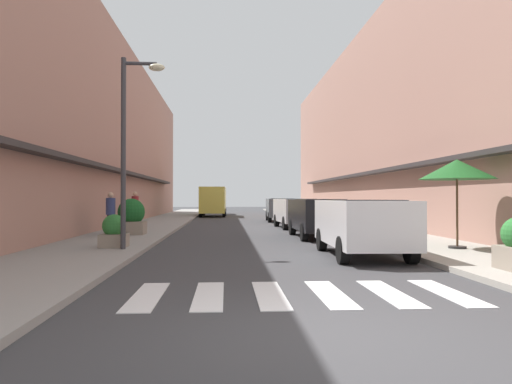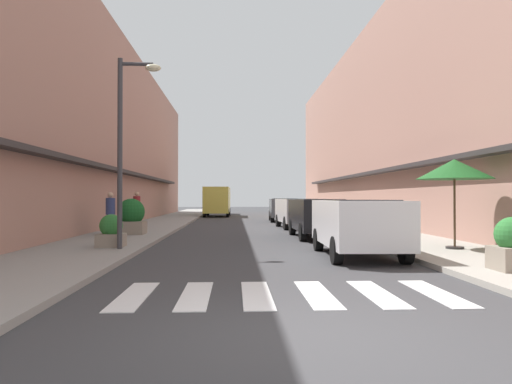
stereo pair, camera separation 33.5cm
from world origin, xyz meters
name	(u,v)px [view 2 (the right image)]	position (x,y,z in m)	size (l,w,h in m)	color
ground_plane	(250,227)	(0.00, 19.43, 0.00)	(106.87, 106.87, 0.00)	#38383A
sidewalk_left	(153,226)	(-4.97, 19.43, 0.06)	(3.16, 68.01, 0.12)	gray
sidewalk_right	(345,226)	(4.97, 19.43, 0.06)	(3.16, 68.01, 0.12)	#9E998E
building_row_left	(82,133)	(-9.05, 20.86, 5.00)	(5.50, 45.72, 10.01)	#A87A6B
building_row_right	(412,125)	(9.05, 20.86, 5.58)	(5.50, 45.72, 11.17)	#A87A6B
crosswalk	(287,294)	(0.00, 2.21, 0.01)	(5.20, 2.20, 0.01)	silver
parked_car_near	(357,221)	(2.34, 6.89, 0.92)	(1.90, 4.28, 1.47)	silver
parked_car_mid	(318,214)	(2.34, 12.64, 0.92)	(1.83, 4.35, 1.47)	black
parked_car_far	(298,210)	(2.34, 18.38, 0.92)	(1.96, 4.15, 1.47)	silver
parked_car_distant	(284,207)	(2.34, 25.05, 0.92)	(1.93, 4.10, 1.47)	#4C5156
delivery_van	(217,199)	(-2.19, 33.37, 1.41)	(2.09, 5.44, 2.37)	#D8CC4C
street_lamp	(127,132)	(-3.78, 8.00, 3.33)	(1.19, 0.28, 5.24)	#38383D
cafe_umbrella	(454,170)	(5.23, 7.61, 2.29)	(2.05, 2.05, 2.46)	#262626
planter_midblock	(111,232)	(-4.34, 8.57, 0.55)	(0.73, 0.73, 0.93)	gray
planter_far	(131,217)	(-4.78, 13.31, 0.77)	(1.04, 1.04, 1.37)	gray
pedestrian_walking_near	(110,213)	(-5.40, 12.60, 0.96)	(0.34, 0.34, 1.60)	#282B33
pedestrian_walking_far	(137,208)	(-5.56, 18.17, 1.01)	(0.34, 0.34, 1.69)	#282B33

